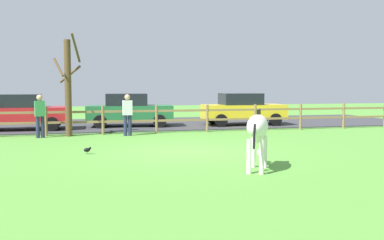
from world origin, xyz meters
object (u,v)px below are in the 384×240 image
(crow_on_grass, at_px, (87,150))
(visitor_left_of_tree, at_px, (40,114))
(parked_car_yellow, at_px, (243,109))
(zebra, at_px, (258,131))
(visitor_right_of_tree, at_px, (127,113))
(bare_tree, at_px, (68,86))
(parked_car_red, at_px, (20,112))
(parked_car_green, at_px, (129,110))

(crow_on_grass, xyz_separation_m, visitor_left_of_tree, (-1.75, 4.44, 0.78))
(parked_car_yellow, bearing_deg, zebra, -108.35)
(parked_car_yellow, bearing_deg, visitor_right_of_tree, -153.39)
(bare_tree, relative_size, parked_car_red, 0.99)
(bare_tree, xyz_separation_m, crow_on_grass, (0.71, -4.71, -1.85))
(zebra, xyz_separation_m, crow_on_grass, (-3.89, 3.36, -0.80))
(parked_car_yellow, relative_size, visitor_right_of_tree, 2.48)
(bare_tree, xyz_separation_m, parked_car_yellow, (8.14, 2.60, -1.13))
(visitor_left_of_tree, distance_m, visitor_right_of_tree, 3.29)
(crow_on_grass, distance_m, parked_car_red, 7.82)
(zebra, relative_size, parked_car_red, 0.44)
(parked_car_red, distance_m, visitor_left_of_tree, 3.02)
(parked_car_green, bearing_deg, parked_car_red, -172.66)
(crow_on_grass, distance_m, parked_car_green, 8.12)
(zebra, height_order, visitor_left_of_tree, visitor_left_of_tree)
(parked_car_green, bearing_deg, bare_tree, -129.85)
(zebra, height_order, crow_on_grass, zebra)
(parked_car_yellow, height_order, parked_car_green, same)
(crow_on_grass, relative_size, visitor_left_of_tree, 0.13)
(crow_on_grass, bearing_deg, parked_car_red, 111.63)
(parked_car_red, height_order, parked_car_green, same)
(crow_on_grass, bearing_deg, bare_tree, 98.58)
(crow_on_grass, relative_size, parked_car_green, 0.05)
(zebra, bearing_deg, parked_car_yellow, 71.65)
(visitor_left_of_tree, height_order, visitor_right_of_tree, same)
(parked_car_yellow, bearing_deg, parked_car_red, -179.66)
(parked_car_red, bearing_deg, bare_tree, -49.55)
(parked_car_red, relative_size, parked_car_green, 0.97)
(zebra, relative_size, visitor_left_of_tree, 1.08)
(bare_tree, relative_size, zebra, 2.25)
(zebra, height_order, parked_car_green, parked_car_green)
(bare_tree, height_order, parked_car_green, bare_tree)
(visitor_right_of_tree, bearing_deg, zebra, -73.01)
(bare_tree, xyz_separation_m, visitor_left_of_tree, (-1.04, -0.27, -1.07))
(parked_car_green, bearing_deg, parked_car_yellow, -5.77)
(parked_car_green, bearing_deg, visitor_left_of_tree, -136.99)
(zebra, xyz_separation_m, parked_car_yellow, (3.54, 10.66, -0.08))
(visitor_left_of_tree, bearing_deg, crow_on_grass, -68.45)
(crow_on_grass, distance_m, parked_car_yellow, 10.44)
(bare_tree, bearing_deg, visitor_left_of_tree, -165.35)
(crow_on_grass, distance_m, visitor_right_of_tree, 4.68)
(bare_tree, distance_m, parked_car_red, 3.52)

